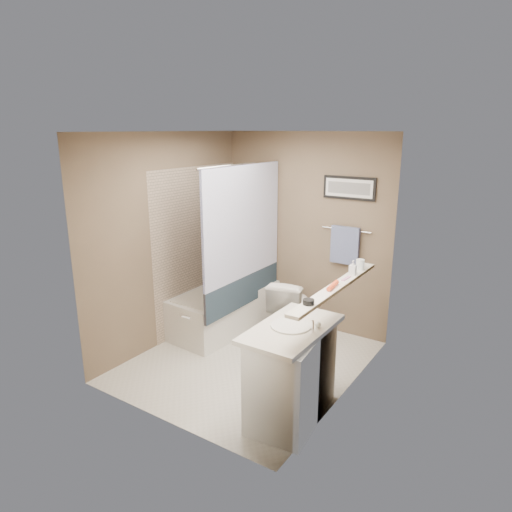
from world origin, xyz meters
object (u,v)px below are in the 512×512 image
Objects in this scene: glass_jar at (360,264)px; candle_bowl_near at (309,302)px; bathtub at (225,308)px; soap_bottle at (353,267)px; toilet at (291,307)px; vanity at (292,374)px; hair_brush_front at (333,285)px.

candle_bowl_near is at bearing -90.00° from glass_jar.
glass_jar reaches higher than candle_bowl_near.
soap_bottle reaches higher than bathtub.
soap_bottle is at bearing 136.67° from toilet.
soap_bottle is at bearing 90.00° from candle_bowl_near.
toilet is 1.62m from vanity.
hair_brush_front is 2.20× the size of glass_jar.
glass_jar reaches higher than vanity.
soap_bottle is (0.00, 0.90, 0.05)m from candle_bowl_near.
candle_bowl_near is 0.90× the size of glass_jar.
glass_jar is 0.19m from soap_bottle.
hair_brush_front reaches higher than toilet.
candle_bowl_near is 0.67× the size of soap_bottle.
bathtub is 6.82× the size of hair_brush_front.
soap_bottle is (1.79, -0.36, 0.93)m from bathtub.
soap_bottle is at bearing -90.00° from glass_jar.
bathtub is at bearing 174.46° from glass_jar.
hair_brush_front is (0.19, 0.35, 0.74)m from vanity.
vanity is 1.14m from soap_bottle.
toilet is 1.41m from soap_bottle.
soap_bottle reaches higher than candle_bowl_near.
vanity is 10.00× the size of candle_bowl_near.
vanity is at bearing -32.03° from bathtub.
candle_bowl_near is at bearing -34.32° from vanity.
glass_jar is (0.98, -0.42, 0.80)m from toilet.
glass_jar is (1.79, -0.17, 0.92)m from bathtub.
hair_brush_front is (0.98, -1.06, 0.77)m from toilet.
vanity is 0.76m from candle_bowl_near.
bathtub is 16.67× the size of candle_bowl_near.
soap_bottle reaches higher than hair_brush_front.
toilet is 1.33m from glass_jar.
vanity is at bearing -103.00° from soap_bottle.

